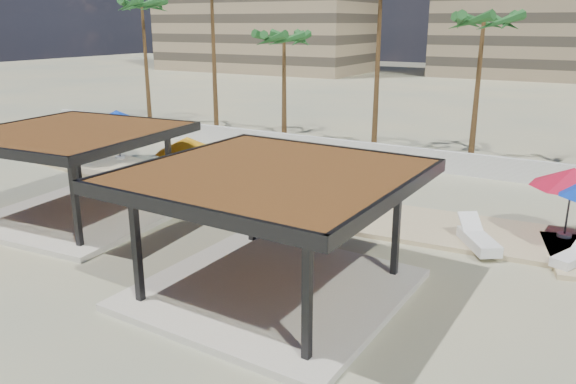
{
  "coord_description": "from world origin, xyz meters",
  "views": [
    {
      "loc": [
        9.36,
        -13.49,
        7.75
      ],
      "look_at": [
        -1.05,
        4.71,
        1.4
      ],
      "focal_mm": 35.0,
      "sensor_mm": 36.0,
      "label": 1
    }
  ],
  "objects_px": {
    "lounger_a": "(154,183)",
    "lounger_b": "(573,257)",
    "umbrella_a": "(117,117)",
    "pavilion_central": "(273,221)",
    "pavilion_west": "(75,166)",
    "lounger_c": "(478,240)",
    "umbrella_c": "(573,178)"
  },
  "relations": [
    {
      "from": "lounger_a",
      "to": "lounger_b",
      "type": "height_order",
      "value": "lounger_b"
    },
    {
      "from": "pavilion_west",
      "to": "lounger_a",
      "type": "bearing_deg",
      "value": 87.93
    },
    {
      "from": "pavilion_central",
      "to": "pavilion_west",
      "type": "relative_size",
      "value": 1.0
    },
    {
      "from": "umbrella_a",
      "to": "lounger_c",
      "type": "distance_m",
      "value": 21.26
    },
    {
      "from": "pavilion_central",
      "to": "umbrella_a",
      "type": "relative_size",
      "value": 2.04
    },
    {
      "from": "pavilion_west",
      "to": "pavilion_central",
      "type": "bearing_deg",
      "value": -14.01
    },
    {
      "from": "pavilion_west",
      "to": "umbrella_c",
      "type": "distance_m",
      "value": 18.97
    },
    {
      "from": "pavilion_central",
      "to": "umbrella_a",
      "type": "bearing_deg",
      "value": 151.38
    },
    {
      "from": "pavilion_west",
      "to": "lounger_c",
      "type": "relative_size",
      "value": 3.29
    },
    {
      "from": "umbrella_a",
      "to": "lounger_a",
      "type": "xyz_separation_m",
      "value": [
        5.67,
        -3.36,
        -2.25
      ]
    },
    {
      "from": "pavilion_west",
      "to": "umbrella_c",
      "type": "relative_size",
      "value": 2.14
    },
    {
      "from": "umbrella_a",
      "to": "lounger_b",
      "type": "height_order",
      "value": "umbrella_a"
    },
    {
      "from": "lounger_b",
      "to": "pavilion_west",
      "type": "bearing_deg",
      "value": 128.04
    },
    {
      "from": "pavilion_west",
      "to": "umbrella_c",
      "type": "height_order",
      "value": "pavilion_west"
    },
    {
      "from": "lounger_a",
      "to": "pavilion_central",
      "type": "bearing_deg",
      "value": -135.02
    },
    {
      "from": "pavilion_west",
      "to": "lounger_c",
      "type": "height_order",
      "value": "pavilion_west"
    },
    {
      "from": "umbrella_c",
      "to": "lounger_b",
      "type": "xyz_separation_m",
      "value": [
        0.44,
        -2.38,
        -2.07
      ]
    },
    {
      "from": "pavilion_central",
      "to": "lounger_b",
      "type": "distance_m",
      "value": 10.18
    },
    {
      "from": "umbrella_a",
      "to": "umbrella_c",
      "type": "relative_size",
      "value": 1.04
    },
    {
      "from": "lounger_c",
      "to": "umbrella_c",
      "type": "bearing_deg",
      "value": -80.08
    },
    {
      "from": "pavilion_central",
      "to": "lounger_a",
      "type": "height_order",
      "value": "pavilion_central"
    },
    {
      "from": "umbrella_c",
      "to": "lounger_c",
      "type": "height_order",
      "value": "umbrella_c"
    },
    {
      "from": "umbrella_a",
      "to": "lounger_b",
      "type": "distance_m",
      "value": 24.21
    },
    {
      "from": "lounger_b",
      "to": "lounger_c",
      "type": "bearing_deg",
      "value": 115.72
    },
    {
      "from": "lounger_a",
      "to": "lounger_b",
      "type": "bearing_deg",
      "value": -103.72
    },
    {
      "from": "pavilion_central",
      "to": "lounger_b",
      "type": "height_order",
      "value": "pavilion_central"
    },
    {
      "from": "pavilion_central",
      "to": "lounger_b",
      "type": "relative_size",
      "value": 3.95
    },
    {
      "from": "umbrella_a",
      "to": "pavilion_west",
      "type": "bearing_deg",
      "value": -53.55
    },
    {
      "from": "pavilion_west",
      "to": "lounger_b",
      "type": "bearing_deg",
      "value": 10.27
    },
    {
      "from": "pavilion_west",
      "to": "umbrella_c",
      "type": "xyz_separation_m",
      "value": [
        17.6,
        7.06,
        0.21
      ]
    },
    {
      "from": "lounger_b",
      "to": "lounger_c",
      "type": "distance_m",
      "value": 3.02
    },
    {
      "from": "lounger_b",
      "to": "lounger_c",
      "type": "height_order",
      "value": "lounger_c"
    }
  ]
}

